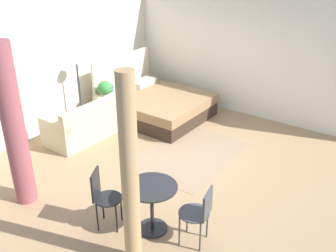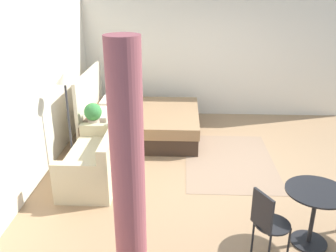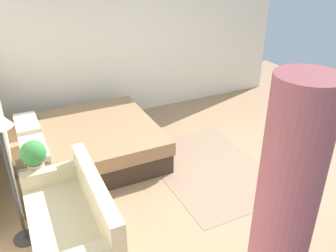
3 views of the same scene
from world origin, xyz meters
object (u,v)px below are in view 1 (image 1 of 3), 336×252
(nightstand, at_px, (108,108))
(balcony_table, at_px, (152,199))
(cafe_chair_near_couch, at_px, (200,211))
(bed, at_px, (155,104))
(cafe_chair_near_window, at_px, (102,194))
(floor_lamp, at_px, (77,70))
(couch, at_px, (85,125))
(potted_plant, at_px, (105,89))
(vase, at_px, (111,90))

(nightstand, distance_m, balcony_table, 3.87)
(cafe_chair_near_couch, bearing_deg, bed, 45.42)
(balcony_table, relative_size, cafe_chair_near_window, 0.81)
(floor_lamp, bearing_deg, couch, -126.37)
(bed, distance_m, balcony_table, 3.90)
(potted_plant, relative_size, balcony_table, 0.56)
(cafe_chair_near_couch, bearing_deg, nightstand, 59.56)
(cafe_chair_near_window, relative_size, cafe_chair_near_couch, 1.04)
(couch, bearing_deg, potted_plant, 14.52)
(bed, relative_size, cafe_chair_near_window, 2.46)
(bed, xyz_separation_m, floor_lamp, (-1.35, 0.96, 0.97))
(potted_plant, relative_size, vase, 1.66)
(vase, height_order, floor_lamp, floor_lamp)
(floor_lamp, bearing_deg, vase, -18.49)
(nightstand, xyz_separation_m, cafe_chair_near_couch, (-2.20, -3.74, 0.24))
(couch, height_order, vase, couch)
(vase, bearing_deg, cafe_chair_near_couch, -121.79)
(bed, xyz_separation_m, balcony_table, (-3.11, -2.34, 0.20))
(bed, height_order, floor_lamp, floor_lamp)
(nightstand, relative_size, cafe_chair_near_couch, 0.66)
(bed, bearing_deg, potted_plant, 141.46)
(nightstand, bearing_deg, cafe_chair_near_couch, -120.44)
(cafe_chair_near_window, height_order, cafe_chair_near_couch, cafe_chair_near_window)
(bed, bearing_deg, couch, 164.46)
(floor_lamp, xyz_separation_m, cafe_chair_near_window, (-2.09, -2.71, -0.73))
(bed, relative_size, nightstand, 3.90)
(potted_plant, height_order, vase, potted_plant)
(couch, xyz_separation_m, vase, (1.06, 0.25, 0.38))
(cafe_chair_near_window, bearing_deg, cafe_chair_near_couch, -69.60)
(balcony_table, distance_m, cafe_chair_near_window, 0.68)
(nightstand, bearing_deg, floor_lamp, 158.06)
(couch, relative_size, nightstand, 2.85)
(floor_lamp, relative_size, cafe_chair_near_window, 1.81)
(cafe_chair_near_couch, bearing_deg, potted_plant, 60.48)
(balcony_table, bearing_deg, cafe_chair_near_couch, -77.66)
(vase, xyz_separation_m, cafe_chair_near_window, (-2.79, -2.47, -0.14))
(potted_plant, distance_m, cafe_chair_near_window, 3.55)
(potted_plant, bearing_deg, cafe_chair_near_couch, -119.52)
(bed, relative_size, cafe_chair_near_couch, 2.56)
(couch, xyz_separation_m, potted_plant, (0.84, 0.22, 0.48))
(cafe_chair_near_window, bearing_deg, potted_plant, 43.53)
(bed, relative_size, vase, 8.95)
(vase, xyz_separation_m, floor_lamp, (-0.70, 0.23, 0.59))
(couch, bearing_deg, cafe_chair_near_couch, -109.84)
(nightstand, height_order, balcony_table, balcony_table)
(nightstand, height_order, cafe_chair_near_window, cafe_chair_near_window)
(potted_plant, bearing_deg, couch, -165.48)
(floor_lamp, height_order, cafe_chair_near_window, floor_lamp)
(couch, relative_size, vase, 6.55)
(potted_plant, xyz_separation_m, balcony_table, (-2.24, -3.04, -0.27))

